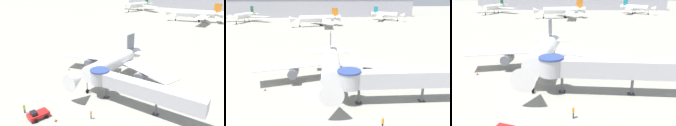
# 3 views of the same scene
# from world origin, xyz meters

# --- Properties ---
(ground_plane) EXTENTS (800.00, 800.00, 0.00)m
(ground_plane) POSITION_xyz_m (0.00, 0.00, 0.00)
(ground_plane) COLOR gray
(main_airplane) EXTENTS (33.73, 26.67, 10.04)m
(main_airplane) POSITION_xyz_m (2.38, 1.68, 4.24)
(main_airplane) COLOR white
(main_airplane) RESTS_ON ground_plane
(jet_bridge) EXTENTS (23.99, 4.11, 6.12)m
(jet_bridge) POSITION_xyz_m (13.26, -7.30, 4.43)
(jet_bridge) COLOR #B7B7BC
(jet_bridge) RESTS_ON ground_plane
(pushback_tug_red) EXTENTS (3.18, 4.11, 1.60)m
(pushback_tug_red) POSITION_xyz_m (0.11, -20.05, 0.71)
(pushback_tug_red) COLOR red
(pushback_tug_red) RESTS_ON ground_plane
(traffic_cone_starboard_wing) EXTENTS (0.48, 0.48, 0.80)m
(traffic_cone_starboard_wing) POSITION_xyz_m (15.59, 1.23, 0.38)
(traffic_cone_starboard_wing) COLOR black
(traffic_cone_starboard_wing) RESTS_ON ground_plane
(traffic_cone_port_wing) EXTENTS (0.42, 0.42, 0.70)m
(traffic_cone_port_wing) POSITION_xyz_m (-11.01, 0.14, 0.33)
(traffic_cone_port_wing) COLOR black
(traffic_cone_port_wing) RESTS_ON ground_plane
(traffic_cone_apron_front) EXTENTS (0.43, 0.43, 0.71)m
(traffic_cone_apron_front) POSITION_xyz_m (3.63, -19.05, 0.34)
(traffic_cone_apron_front) COLOR black
(traffic_cone_apron_front) RESTS_ON ground_plane
(ground_crew_marshaller) EXTENTS (0.29, 0.37, 1.73)m
(ground_crew_marshaller) POSITION_xyz_m (8.49, -15.01, 1.00)
(ground_crew_marshaller) COLOR #1E2338
(ground_crew_marshaller) RESTS_ON ground_plane
(ground_crew_wing_walker) EXTENTS (0.41, 0.35, 1.84)m
(ground_crew_wing_walker) POSITION_xyz_m (-3.25, -20.38, 1.06)
(ground_crew_wing_walker) COLOR #1E2338
(ground_crew_wing_walker) RESTS_ON ground_plane
(background_jet_green_tail) EXTENTS (36.09, 33.31, 11.02)m
(background_jet_green_tail) POSITION_xyz_m (-52.69, 129.21, 4.82)
(background_jet_green_tail) COLOR white
(background_jet_green_tail) RESTS_ON ground_plane
(background_jet_orange_tail) EXTENTS (32.57, 35.96, 11.21)m
(background_jet_orange_tail) POSITION_xyz_m (0.89, 99.75, 4.90)
(background_jet_orange_tail) COLOR white
(background_jet_orange_tail) RESTS_ON ground_plane
(terminal_building) EXTENTS (170.14, 25.51, 16.47)m
(terminal_building) POSITION_xyz_m (5.72, 175.00, 8.25)
(terminal_building) COLOR #A8A8B2
(terminal_building) RESTS_ON ground_plane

